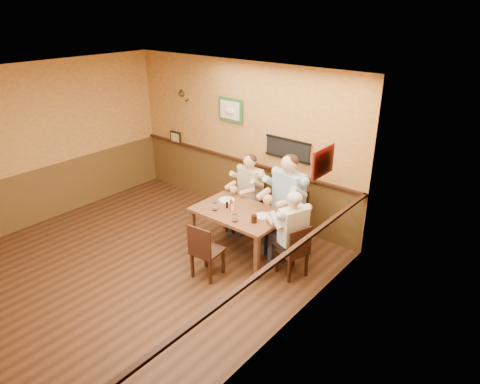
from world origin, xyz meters
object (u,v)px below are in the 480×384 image
at_px(water_glass_left, 215,207).
at_px(cola_tumbler, 254,219).
at_px(dining_table, 240,216).
at_px(water_glass_mid, 235,218).
at_px(salt_shaker, 232,207).
at_px(diner_blue_polo, 288,207).
at_px(hot_sauce_bottle, 231,204).
at_px(pepper_shaker, 227,205).
at_px(chair_back_right, 288,219).
at_px(chair_near_side, 207,249).
at_px(diner_tan_shirt, 250,195).
at_px(diner_white_elder, 293,239).
at_px(chair_back_left, 250,205).
at_px(chair_right_end, 292,250).

relative_size(water_glass_left, cola_tumbler, 1.06).
bearing_deg(dining_table, cola_tumbler, -20.70).
height_order(water_glass_mid, salt_shaker, water_glass_mid).
height_order(diner_blue_polo, cola_tumbler, diner_blue_polo).
height_order(hot_sauce_bottle, pepper_shaker, hot_sauce_bottle).
xyz_separation_m(chair_back_right, chair_near_side, (-0.44, -1.41, -0.07)).
height_order(diner_tan_shirt, cola_tumbler, diner_tan_shirt).
distance_m(diner_white_elder, hot_sauce_bottle, 1.11).
distance_m(chair_back_right, cola_tumbler, 0.87).
height_order(water_glass_left, pepper_shaker, water_glass_left).
relative_size(chair_back_left, chair_near_side, 0.99).
height_order(diner_blue_polo, pepper_shaker, diner_blue_polo).
height_order(dining_table, chair_back_left, chair_back_left).
bearing_deg(water_glass_left, dining_table, 34.98).
xyz_separation_m(water_glass_mid, hot_sauce_bottle, (-0.29, 0.26, 0.04)).
relative_size(chair_near_side, water_glass_left, 7.10).
xyz_separation_m(chair_near_side, diner_tan_shirt, (-0.44, 1.56, 0.18)).
bearing_deg(chair_right_end, salt_shaker, -65.39).
distance_m(chair_right_end, chair_near_side, 1.22).
distance_m(dining_table, salt_shaker, 0.18).
relative_size(chair_right_end, diner_blue_polo, 0.58).
xyz_separation_m(chair_right_end, water_glass_left, (-1.26, -0.25, 0.40)).
relative_size(water_glass_mid, hot_sauce_bottle, 0.60).
bearing_deg(diner_white_elder, hot_sauce_bottle, -65.64).
xyz_separation_m(diner_white_elder, salt_shaker, (-1.06, -0.09, 0.21)).
height_order(chair_back_left, diner_tan_shirt, diner_tan_shirt).
bearing_deg(cola_tumbler, chair_back_right, 85.43).
bearing_deg(diner_tan_shirt, hot_sauce_bottle, -66.61).
distance_m(chair_back_left, water_glass_left, 1.09).
distance_m(diner_white_elder, pepper_shaker, 1.19).
xyz_separation_m(chair_back_left, chair_near_side, (0.44, -1.56, 0.00)).
relative_size(dining_table, diner_blue_polo, 0.98).
xyz_separation_m(diner_tan_shirt, hot_sauce_bottle, (0.29, -0.85, 0.24)).
xyz_separation_m(chair_back_left, diner_tan_shirt, (0.00, 0.00, 0.18)).
bearing_deg(chair_back_right, chair_back_left, 178.14).
height_order(diner_tan_shirt, pepper_shaker, diner_tan_shirt).
height_order(dining_table, pepper_shaker, pepper_shaker).
height_order(dining_table, diner_white_elder, diner_white_elder).
xyz_separation_m(chair_near_side, pepper_shaker, (-0.24, 0.71, 0.37)).
bearing_deg(salt_shaker, chair_back_left, 110.22).
height_order(water_glass_left, cola_tumbler, water_glass_left).
distance_m(diner_tan_shirt, water_glass_left, 1.04).
distance_m(diner_blue_polo, diner_white_elder, 0.80).
height_order(chair_back_left, chair_back_right, chair_back_right).
xyz_separation_m(chair_right_end, salt_shaker, (-1.06, -0.09, 0.39)).
bearing_deg(chair_right_end, diner_white_elder, 180.00).
bearing_deg(hot_sauce_bottle, chair_back_left, 108.80).
height_order(chair_near_side, water_glass_left, water_glass_left).
xyz_separation_m(diner_white_elder, water_glass_mid, (-0.79, -0.34, 0.22)).
xyz_separation_m(diner_white_elder, hot_sauce_bottle, (-1.08, -0.08, 0.26)).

